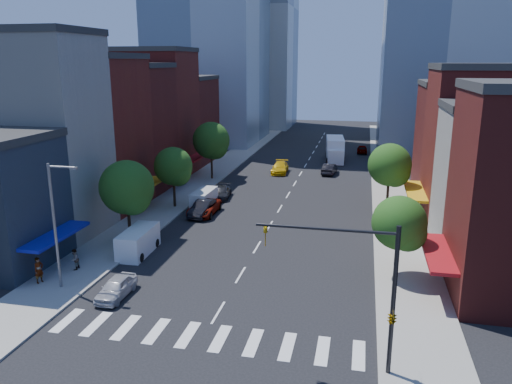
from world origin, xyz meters
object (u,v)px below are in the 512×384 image
parked_car_third (204,208)px  traffic_car_oncoming (329,169)px  parked_car_front (116,288)px  parked_car_second (203,208)px  taxi (280,168)px  pedestrian_near (39,270)px  traffic_car_far (362,149)px  cargo_van_near (138,242)px  cargo_van_far (204,199)px  pedestrian_far (75,259)px  box_truck (335,150)px  parked_car_rear (222,192)px

parked_car_third → traffic_car_oncoming: size_ratio=1.20×
parked_car_front → parked_car_second: 19.15m
taxi → pedestrian_near: 42.05m
traffic_car_far → cargo_van_near: bearing=70.3°
cargo_van_far → traffic_car_oncoming: bearing=59.8°
taxi → pedestrian_far: pedestrian_far is taller
box_truck → parked_car_third: bearing=-114.9°
parked_car_rear → pedestrian_far: (-5.19, -23.06, 0.31)m
cargo_van_near → pedestrian_far: (-3.19, -4.35, -0.07)m
pedestrian_near → pedestrian_far: (1.22, 2.67, -0.14)m
cargo_van_near → traffic_car_far: bearing=69.2°
cargo_van_far → traffic_car_oncoming: cargo_van_far is taller
parked_car_third → cargo_van_far: 2.79m
parked_car_third → pedestrian_near: 19.92m
box_truck → taxi: bearing=-127.9°
parked_car_third → taxi: bearing=78.2°
cargo_van_near → taxi: size_ratio=0.94×
parked_car_front → box_truck: 53.89m
cargo_van_near → pedestrian_far: size_ratio=3.05×
parked_car_third → pedestrian_near: (-6.41, -18.86, 0.35)m
taxi → box_truck: box_truck is taller
traffic_car_far → pedestrian_far: 60.67m
box_truck → pedestrian_far: (-16.87, -49.28, -0.74)m
parked_car_third → pedestrian_far: size_ratio=3.34×
cargo_van_near → pedestrian_near: size_ratio=2.60×
parked_car_third → traffic_car_far: size_ratio=1.30×
parked_car_front → parked_car_rear: size_ratio=0.88×
parked_car_front → pedestrian_near: pedestrian_near is taller
cargo_van_far → parked_car_third: bearing=-69.3°
traffic_car_far → taxi: bearing=57.8°
taxi → parked_car_rear: bearing=-109.5°
parked_car_rear → cargo_van_far: 4.34m
pedestrian_near → box_truck: bearing=-0.5°
parked_car_rear → cargo_van_near: size_ratio=0.91×
cargo_van_near → parked_car_front: bearing=-77.3°
taxi → pedestrian_near: (-10.89, -40.61, 0.34)m
box_truck → pedestrian_far: box_truck is taller
parked_car_second → traffic_car_oncoming: parked_car_second is taller
pedestrian_far → cargo_van_near: bearing=140.6°
parked_car_front → pedestrian_near: 6.46m
cargo_van_near → traffic_car_oncoming: bearing=66.6°
box_truck → traffic_car_oncoming: bearing=-96.1°
parked_car_third → taxi: size_ratio=1.04×
parked_car_front → parked_car_third: size_ratio=0.73×
box_truck → pedestrian_near: bearing=-114.7°
pedestrian_near → cargo_van_far: bearing=4.4°
cargo_van_near → pedestrian_far: bearing=-128.2°
taxi → traffic_car_oncoming: (7.09, 0.84, -0.01)m
taxi → traffic_car_oncoming: bearing=4.0°
cargo_van_near → traffic_car_far: cargo_van_near is taller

